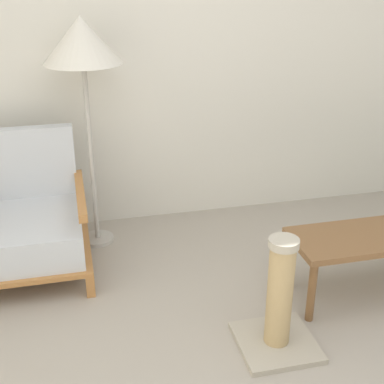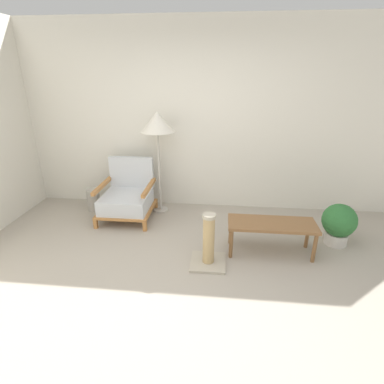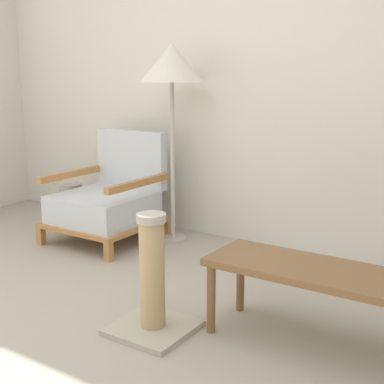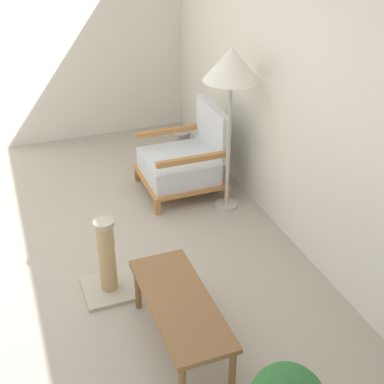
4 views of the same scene
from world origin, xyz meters
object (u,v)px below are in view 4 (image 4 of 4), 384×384
(floor_lamp, at_px, (231,68))
(coffee_table, at_px, (180,307))
(armchair, at_px, (185,160))
(scratching_post, at_px, (108,266))
(vase, at_px, (181,146))

(floor_lamp, relative_size, coffee_table, 1.49)
(floor_lamp, distance_m, coffee_table, 2.05)
(armchair, distance_m, floor_lamp, 1.11)
(armchair, xyz_separation_m, scratching_post, (1.23, -1.04, -0.09))
(floor_lamp, bearing_deg, vase, -175.67)
(scratching_post, bearing_deg, coffee_table, 23.22)
(vase, bearing_deg, armchair, -16.47)
(scratching_post, bearing_deg, armchair, 139.65)
(armchair, distance_m, vase, 0.64)
(vase, bearing_deg, floor_lamp, 4.33)
(armchair, bearing_deg, coffee_table, -20.86)
(floor_lamp, bearing_deg, armchair, -149.31)
(coffee_table, height_order, vase, coffee_table)
(armchair, height_order, coffee_table, armchair)
(armchair, height_order, vase, armchair)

